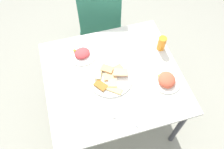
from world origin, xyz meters
TOP-DOWN VIEW (x-y plane):
  - ground_plane at (0.00, 0.00)m, footprint 6.00×6.00m
  - dining_table at (0.00, 0.00)m, footprint 1.04×0.95m
  - dining_chair at (0.10, 0.80)m, footprint 0.51×0.51m
  - pide_platter at (-0.03, -0.02)m, footprint 0.34×0.34m
  - salad_plate_greens at (-0.18, 0.26)m, footprint 0.23×0.23m
  - salad_plate_rice at (0.37, -0.16)m, footprint 0.22×0.22m
  - soda_can at (0.45, 0.15)m, footprint 0.09×0.09m
  - paper_napkin at (-0.02, -0.38)m, footprint 0.18×0.18m
  - fork at (-0.02, -0.40)m, footprint 0.16×0.08m
  - spoon at (-0.02, -0.36)m, footprint 0.15×0.09m

SIDE VIEW (x-z plane):
  - ground_plane at x=0.00m, z-range 0.00..0.00m
  - dining_chair at x=0.10m, z-range 0.07..1.01m
  - dining_table at x=0.00m, z-range 0.28..0.98m
  - paper_napkin at x=-0.02m, z-range 0.70..0.70m
  - fork at x=-0.02m, z-range 0.70..0.71m
  - spoon at x=-0.02m, z-range 0.70..0.71m
  - pide_platter at x=-0.03m, z-range 0.69..0.74m
  - salad_plate_greens at x=-0.18m, z-range 0.69..0.74m
  - salad_plate_rice at x=0.37m, z-range 0.69..0.75m
  - soda_can at x=0.45m, z-range 0.70..0.82m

